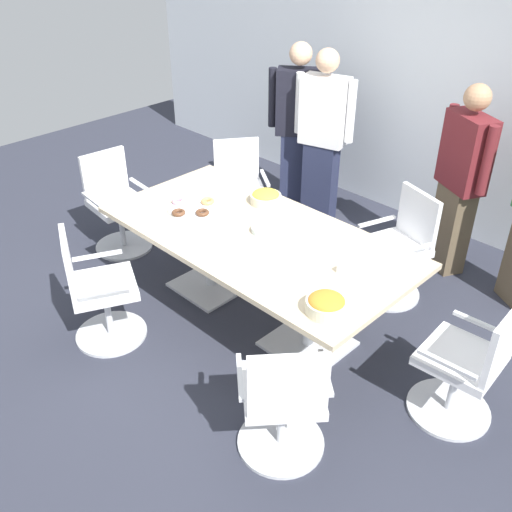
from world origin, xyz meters
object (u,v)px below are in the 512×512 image
(office_chair_5, at_px, (398,252))
(person_standing_0, at_px, (298,126))
(snack_bowl_chips_orange, at_px, (326,304))
(napkin_pile, at_px, (353,269))
(person_standing_2, at_px, (461,180))
(office_chair_2, at_px, (97,294))
(office_chair_1, at_px, (117,207))
(office_chair_3, at_px, (283,403))
(office_chair_4, at_px, (467,368))
(snack_bowl_chips_yellow, at_px, (266,197))
(person_standing_1, at_px, (323,136))
(donut_platter, at_px, (192,208))
(conference_table, at_px, (256,248))
(plate_stack, at_px, (265,229))
(office_chair_0, at_px, (239,194))

(office_chair_5, bearing_deg, person_standing_0, -1.75)
(snack_bowl_chips_orange, bearing_deg, napkin_pile, 107.09)
(person_standing_2, bearing_deg, office_chair_2, 92.13)
(office_chair_1, height_order, office_chair_3, same)
(person_standing_2, xyz_separation_m, snack_bowl_chips_orange, (0.25, -2.08, -0.05))
(office_chair_4, height_order, snack_bowl_chips_yellow, office_chair_4)
(snack_bowl_chips_orange, height_order, napkin_pile, snack_bowl_chips_orange)
(snack_bowl_chips_yellow, bearing_deg, person_standing_1, 108.21)
(office_chair_3, xyz_separation_m, napkin_pile, (-0.24, 0.94, 0.37))
(person_standing_2, bearing_deg, person_standing_0, 30.02)
(person_standing_1, distance_m, person_standing_2, 1.42)
(office_chair_1, distance_m, snack_bowl_chips_orange, 2.69)
(office_chair_1, distance_m, office_chair_4, 3.38)
(snack_bowl_chips_orange, distance_m, donut_platter, 1.63)
(conference_table, distance_m, office_chair_2, 1.22)
(snack_bowl_chips_orange, height_order, donut_platter, snack_bowl_chips_orange)
(office_chair_5, height_order, plate_stack, office_chair_5)
(office_chair_0, bearing_deg, snack_bowl_chips_orange, 93.96)
(conference_table, bearing_deg, donut_platter, -171.86)
(napkin_pile, bearing_deg, snack_bowl_chips_orange, -72.91)
(person_standing_2, bearing_deg, office_chair_0, 53.82)
(person_standing_1, distance_m, snack_bowl_chips_yellow, 1.28)
(plate_stack, bearing_deg, office_chair_4, 3.41)
(person_standing_0, relative_size, person_standing_2, 1.03)
(office_chair_0, distance_m, snack_bowl_chips_orange, 2.42)
(office_chair_5, relative_size, snack_bowl_chips_orange, 3.61)
(office_chair_1, distance_m, plate_stack, 1.77)
(office_chair_4, height_order, person_standing_0, person_standing_0)
(snack_bowl_chips_orange, bearing_deg, office_chair_3, -77.84)
(person_standing_1, height_order, person_standing_2, person_standing_1)
(napkin_pile, bearing_deg, person_standing_1, 134.65)
(person_standing_2, xyz_separation_m, napkin_pile, (0.11, -1.63, -0.08))
(person_standing_1, relative_size, plate_stack, 8.69)
(donut_platter, bearing_deg, person_standing_2, 53.00)
(conference_table, bearing_deg, office_chair_3, -38.63)
(office_chair_0, height_order, office_chair_5, same)
(conference_table, xyz_separation_m, person_standing_2, (0.72, 1.71, 0.24))
(office_chair_5, xyz_separation_m, person_standing_1, (-1.31, 0.59, 0.49))
(office_chair_0, xyz_separation_m, snack_bowl_chips_yellow, (0.78, -0.44, 0.40))
(napkin_pile, bearing_deg, office_chair_5, 102.40)
(person_standing_0, xyz_separation_m, snack_bowl_chips_yellow, (0.75, -1.25, -0.09))
(donut_platter, bearing_deg, napkin_pile, 6.70)
(snack_bowl_chips_yellow, bearing_deg, office_chair_1, -158.08)
(conference_table, distance_m, napkin_pile, 0.85)
(person_standing_1, bearing_deg, office_chair_1, 45.46)
(office_chair_3, height_order, person_standing_2, person_standing_2)
(person_standing_2, distance_m, donut_platter, 2.25)
(person_standing_2, bearing_deg, conference_table, 95.44)
(person_standing_0, height_order, plate_stack, person_standing_0)
(office_chair_4, height_order, napkin_pile, office_chair_4)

